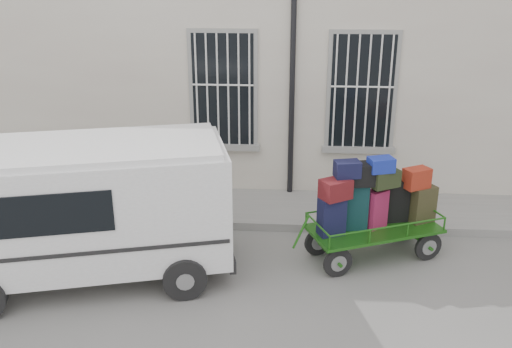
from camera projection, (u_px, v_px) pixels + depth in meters
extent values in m
plane|color=slate|center=(229.00, 268.00, 9.20)|extent=(80.00, 80.00, 0.00)
cube|color=#C0B3A4|center=(252.00, 35.00, 13.26)|extent=(24.00, 5.00, 6.00)
cylinder|color=black|center=(293.00, 63.00, 10.87)|extent=(0.11, 0.11, 5.60)
cube|color=black|center=(223.00, 90.00, 11.20)|extent=(1.20, 0.08, 2.20)
cube|color=gray|center=(224.00, 146.00, 11.59)|extent=(1.45, 0.22, 0.12)
cube|color=black|center=(362.00, 92.00, 11.04)|extent=(1.20, 0.08, 2.20)
cube|color=gray|center=(358.00, 149.00, 11.43)|extent=(1.45, 0.22, 0.12)
cube|color=gray|center=(241.00, 208.00, 11.22)|extent=(24.00, 1.70, 0.15)
cylinder|color=black|center=(338.00, 263.00, 8.87)|extent=(0.47, 0.24, 0.48)
cylinder|color=gray|center=(338.00, 263.00, 8.87)|extent=(0.28, 0.18, 0.27)
cylinder|color=black|center=(318.00, 242.00, 9.52)|extent=(0.47, 0.24, 0.48)
cylinder|color=gray|center=(318.00, 242.00, 9.52)|extent=(0.28, 0.18, 0.27)
cylinder|color=black|center=(428.00, 247.00, 9.36)|extent=(0.47, 0.24, 0.48)
cylinder|color=gray|center=(428.00, 247.00, 9.36)|extent=(0.28, 0.18, 0.27)
cylinder|color=black|center=(404.00, 228.00, 10.01)|extent=(0.47, 0.24, 0.48)
cylinder|color=gray|center=(404.00, 228.00, 10.01)|extent=(0.28, 0.18, 0.27)
cube|color=#206216|center=(374.00, 229.00, 9.34)|extent=(2.33, 1.70, 0.05)
cylinder|color=#206216|center=(301.00, 232.00, 8.89)|extent=(0.27, 0.14, 0.54)
cube|color=black|center=(332.00, 216.00, 8.99)|extent=(0.47, 0.39, 0.62)
cube|color=black|center=(333.00, 197.00, 8.87)|extent=(0.20, 0.18, 0.03)
cube|color=#0B282A|center=(353.00, 206.00, 9.17)|extent=(0.50, 0.33, 0.78)
cube|color=black|center=(354.00, 183.00, 9.03)|extent=(0.22, 0.19, 0.03)
cube|color=#9B1C55|center=(376.00, 209.00, 9.24)|extent=(0.40, 0.38, 0.64)
cube|color=black|center=(378.00, 189.00, 9.12)|extent=(0.17, 0.15, 0.03)
cube|color=black|center=(396.00, 201.00, 9.44)|extent=(0.44, 0.30, 0.72)
cube|color=black|center=(398.00, 179.00, 9.31)|extent=(0.19, 0.16, 0.03)
cube|color=#2F3219|center=(422.00, 204.00, 9.44)|extent=(0.48, 0.42, 0.62)
cube|color=black|center=(424.00, 186.00, 9.33)|extent=(0.20, 0.18, 0.03)
cube|color=#54101D|center=(336.00, 189.00, 8.82)|extent=(0.55, 0.51, 0.31)
cube|color=black|center=(358.00, 174.00, 8.94)|extent=(0.58, 0.38, 0.35)
cube|color=black|center=(383.00, 178.00, 9.04)|extent=(0.56, 0.50, 0.27)
cube|color=maroon|center=(417.00, 178.00, 9.25)|extent=(0.49, 0.43, 0.33)
cube|color=black|center=(347.00, 169.00, 8.84)|extent=(0.44, 0.34, 0.26)
cube|color=navy|center=(381.00, 165.00, 8.88)|extent=(0.45, 0.37, 0.23)
cube|color=silver|center=(85.00, 205.00, 8.53)|extent=(4.51, 2.80, 1.72)
cube|color=silver|center=(78.00, 148.00, 8.21)|extent=(4.29, 2.61, 0.10)
cube|color=black|center=(32.00, 216.00, 7.49)|extent=(2.04, 0.56, 0.59)
cube|color=black|center=(224.00, 178.00, 8.79)|extent=(0.37, 1.30, 0.52)
cube|color=black|center=(225.00, 241.00, 9.18)|extent=(0.53, 1.73, 0.21)
cube|color=white|center=(227.00, 229.00, 9.11)|extent=(0.13, 0.39, 0.11)
cylinder|color=black|center=(9.00, 240.00, 9.41)|extent=(0.68, 0.36, 0.65)
cylinder|color=black|center=(185.00, 278.00, 8.28)|extent=(0.68, 0.36, 0.65)
cylinder|color=black|center=(177.00, 226.00, 9.89)|extent=(0.68, 0.36, 0.65)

